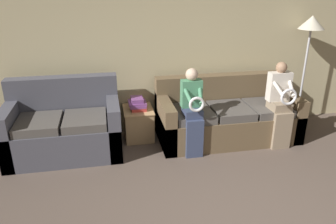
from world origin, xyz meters
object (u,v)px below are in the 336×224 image
object	(u,v)px
child_right_seated	(280,102)
side_shelf	(138,123)
couch_side	(65,128)
floor_lamp	(311,31)
book_stack	(138,104)
couch_main	(226,117)
child_left_seated	(193,109)

from	to	relation	value
child_right_seated	side_shelf	size ratio (longest dim) A/B	2.20
couch_side	child_right_seated	xyz separation A→B (m)	(2.93, -0.33, 0.29)
side_shelf	floor_lamp	xyz separation A→B (m)	(2.61, 0.01, 1.26)
book_stack	couch_side	bearing A→B (deg)	-165.27
couch_main	side_shelf	distance (m)	1.31
child_right_seated	book_stack	bearing A→B (deg)	162.60
book_stack	child_right_seated	bearing A→B (deg)	-17.40
side_shelf	book_stack	xyz separation A→B (m)	(-0.00, -0.00, 0.30)
couch_side	floor_lamp	xyz separation A→B (m)	(3.63, 0.28, 1.15)
couch_main	couch_side	xyz separation A→B (m)	(-2.30, -0.04, 0.03)
child_left_seated	floor_lamp	distance (m)	2.22
child_left_seated	floor_lamp	size ratio (longest dim) A/B	0.67
child_right_seated	side_shelf	bearing A→B (deg)	162.47
couch_main	child_left_seated	world-z (taller)	child_left_seated
child_right_seated	floor_lamp	world-z (taller)	floor_lamp
side_shelf	book_stack	bearing A→B (deg)	-120.33
couch_side	couch_main	bearing A→B (deg)	0.96
couch_main	child_right_seated	distance (m)	0.80
couch_main	couch_side	size ratio (longest dim) A/B	1.37
child_right_seated	floor_lamp	bearing A→B (deg)	41.00
child_left_seated	book_stack	world-z (taller)	child_left_seated
couch_main	book_stack	size ratio (longest dim) A/B	6.91
couch_main	couch_side	world-z (taller)	couch_side
couch_side	book_stack	size ratio (longest dim) A/B	5.03
couch_side	book_stack	bearing A→B (deg)	14.73
child_left_seated	child_right_seated	xyz separation A→B (m)	(1.25, -0.00, 0.00)
couch_side	floor_lamp	bearing A→B (deg)	4.36
couch_main	child_right_seated	size ratio (longest dim) A/B	1.70
couch_main	couch_side	distance (m)	2.31
couch_side	book_stack	xyz separation A→B (m)	(1.02, 0.27, 0.18)
child_left_seated	side_shelf	xyz separation A→B (m)	(-0.66, 0.60, -0.40)
child_left_seated	side_shelf	distance (m)	0.98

